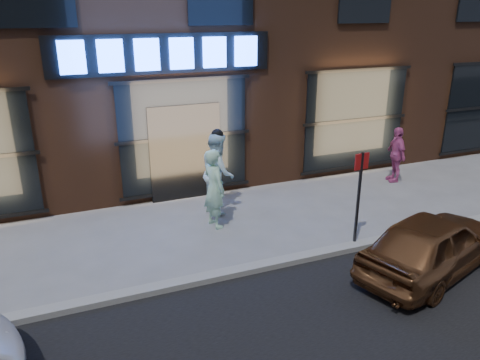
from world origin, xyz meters
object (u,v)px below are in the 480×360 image
object	(u,v)px
sign_post	(359,191)
gold_sedan	(433,244)
man_bowtie	(214,188)
passerby	(396,154)
man_cap	(218,172)

from	to	relation	value
sign_post	gold_sedan	bearing A→B (deg)	-66.17
man_bowtie	sign_post	bearing A→B (deg)	-143.97
gold_sedan	sign_post	size ratio (longest dim) A/B	1.68
gold_sedan	passerby	bearing A→B (deg)	-50.12
man_bowtie	passerby	size ratio (longest dim) A/B	1.16
sign_post	man_cap	bearing A→B (deg)	120.35
man_cap	gold_sedan	world-z (taller)	man_cap
man_cap	passerby	world-z (taller)	man_cap
man_cap	gold_sedan	size ratio (longest dim) A/B	0.56
sign_post	man_bowtie	bearing A→B (deg)	134.96
man_bowtie	man_cap	distance (m)	0.90
man_cap	sign_post	world-z (taller)	sign_post
man_cap	sign_post	distance (m)	3.42
gold_sedan	sign_post	world-z (taller)	sign_post
man_bowtie	gold_sedan	size ratio (longest dim) A/B	0.53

